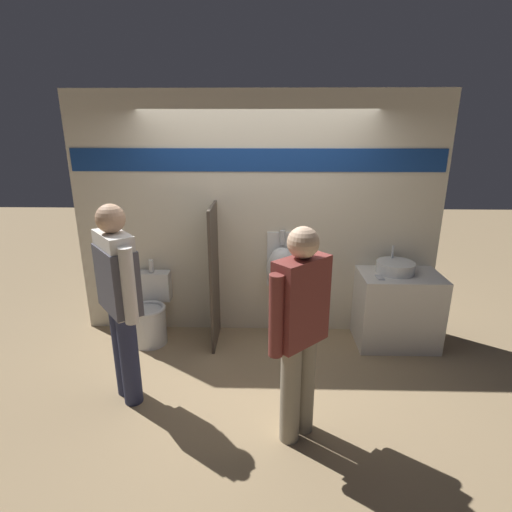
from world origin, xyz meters
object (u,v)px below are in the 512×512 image
at_px(person_in_vest, 119,292).
at_px(person_with_lanyard, 300,328).
at_px(toilet, 150,314).
at_px(sink_basin, 395,267).
at_px(urinal_near_counter, 282,269).
at_px(cell_phone, 380,277).

bearing_deg(person_in_vest, person_with_lanyard, -145.14).
relative_size(toilet, person_in_vest, 0.51).
height_order(sink_basin, person_with_lanyard, person_with_lanyard).
xyz_separation_m(sink_basin, urinal_near_counter, (-1.22, 0.10, -0.07)).
bearing_deg(person_with_lanyard, sink_basin, 9.46).
bearing_deg(toilet, sink_basin, 1.44).
bearing_deg(urinal_near_counter, person_with_lanyard, -87.51).
height_order(cell_phone, urinal_near_counter, urinal_near_counter).
distance_m(toilet, person_in_vest, 1.24).
distance_m(cell_phone, urinal_near_counter, 1.05).
distance_m(urinal_near_counter, person_in_vest, 1.84).
height_order(sink_basin, cell_phone, sink_basin).
xyz_separation_m(cell_phone, toilet, (-2.49, 0.11, -0.51)).
xyz_separation_m(urinal_near_counter, toilet, (-1.48, -0.17, -0.49)).
bearing_deg(person_with_lanyard, person_in_vest, 120.91).
xyz_separation_m(cell_phone, urinal_near_counter, (-1.01, 0.28, -0.02)).
height_order(cell_phone, toilet, toilet).
distance_m(sink_basin, cell_phone, 0.28).
xyz_separation_m(sink_basin, cell_phone, (-0.21, -0.17, -0.05)).
bearing_deg(toilet, cell_phone, -2.46).
height_order(urinal_near_counter, person_in_vest, person_in_vest).
xyz_separation_m(sink_basin, person_in_vest, (-2.62, -1.08, 0.14)).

